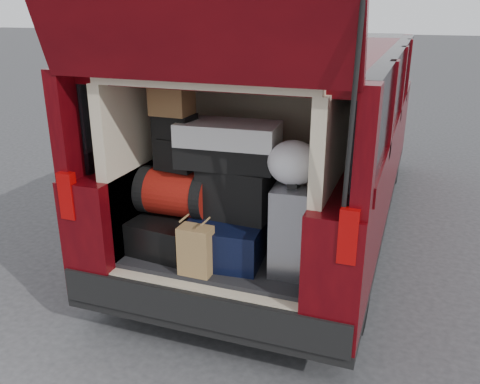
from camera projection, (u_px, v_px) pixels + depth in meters
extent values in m
plane|color=#323234|center=(219.00, 333.00, 3.51)|extent=(80.00, 80.00, 0.00)
cylinder|color=black|center=(142.00, 248.00, 4.01)|extent=(0.24, 0.64, 0.64)
cylinder|color=black|center=(351.00, 285.00, 3.49)|extent=(0.24, 0.64, 0.64)
cylinder|color=black|center=(265.00, 146.00, 6.92)|extent=(0.24, 0.64, 0.64)
cylinder|color=black|center=(389.00, 157.00, 6.40)|extent=(0.24, 0.64, 0.64)
cube|color=black|center=(294.00, 197.00, 5.25)|extent=(1.90, 4.85, 0.08)
cube|color=#430409|center=(223.00, 149.00, 5.34)|extent=(0.33, 4.85, 0.80)
cube|color=#430409|center=(376.00, 164.00, 4.84)|extent=(0.33, 4.85, 0.80)
cube|color=#430409|center=(300.00, 50.00, 4.74)|extent=(1.82, 4.46, 0.10)
cube|color=black|center=(210.00, 79.00, 5.03)|extent=(0.12, 4.25, 0.68)
cube|color=black|center=(394.00, 88.00, 4.47)|extent=(0.12, 4.25, 0.68)
cube|color=black|center=(201.00, 305.00, 3.11)|extent=(1.86, 0.16, 0.22)
cube|color=#990505|center=(68.00, 196.00, 3.14)|extent=(0.10, 0.06, 0.30)
cube|color=#990505|center=(349.00, 236.00, 2.59)|extent=(0.10, 0.06, 0.30)
cube|color=black|center=(233.00, 248.00, 3.57)|extent=(1.24, 1.05, 0.06)
cube|color=#C6B698|center=(145.00, 157.00, 3.57)|extent=(0.08, 1.05, 1.15)
cube|color=#C6B698|center=(332.00, 177.00, 3.15)|extent=(0.08, 1.05, 1.15)
cube|color=#C6B698|center=(258.00, 146.00, 3.85)|extent=(1.34, 0.06, 1.15)
cube|color=#C6B698|center=(232.00, 73.00, 3.15)|extent=(1.34, 1.05, 0.06)
cylinder|color=black|center=(352.00, 116.00, 2.31)|extent=(0.02, 0.90, 0.76)
cube|color=black|center=(233.00, 279.00, 3.65)|extent=(1.24, 1.05, 0.55)
cube|color=black|center=(173.00, 230.00, 3.51)|extent=(0.47, 0.61, 0.23)
cube|color=black|center=(229.00, 235.00, 3.39)|extent=(0.54, 0.64, 0.26)
cube|color=silver|center=(293.00, 227.00, 3.15)|extent=(0.26, 0.39, 0.56)
cube|color=#A7874B|center=(196.00, 251.00, 3.12)|extent=(0.20, 0.13, 0.31)
cube|color=maroon|center=(175.00, 193.00, 3.43)|extent=(0.49, 0.32, 0.32)
cube|color=black|center=(236.00, 192.00, 3.31)|extent=(0.48, 0.30, 0.33)
cube|color=black|center=(175.00, 142.00, 3.33)|extent=(0.28, 0.19, 0.38)
cube|color=silver|center=(228.00, 145.00, 3.24)|extent=(0.66, 0.37, 0.29)
cube|color=brown|center=(172.00, 97.00, 3.20)|extent=(0.25, 0.20, 0.22)
ellipsoid|color=white|center=(293.00, 163.00, 3.01)|extent=(0.34, 0.33, 0.27)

